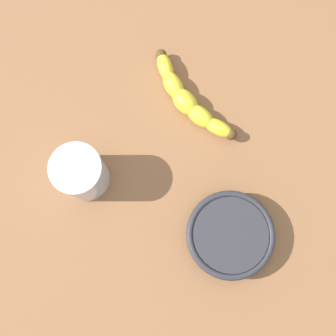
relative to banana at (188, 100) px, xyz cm
name	(u,v)px	position (x,y,z in cm)	size (l,w,h in cm)	color
wooden_tabletop	(139,188)	(-17.44, -4.92, -3.37)	(120.00, 120.00, 3.00)	brown
banana	(188,100)	(0.00, 0.00, 0.00)	(6.73, 21.80, 3.73)	yellow
smoothie_glass	(81,173)	(-22.92, 2.64, 2.68)	(8.48, 8.48, 9.57)	silver
ceramic_bowl	(230,235)	(-12.13, -22.10, 0.49)	(14.90, 14.90, 3.90)	#2D2D33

